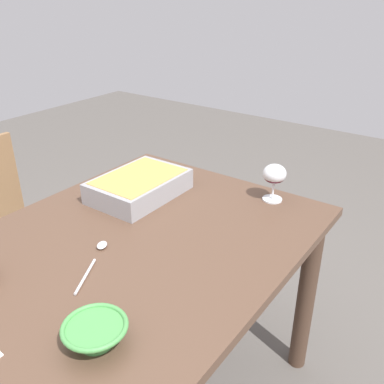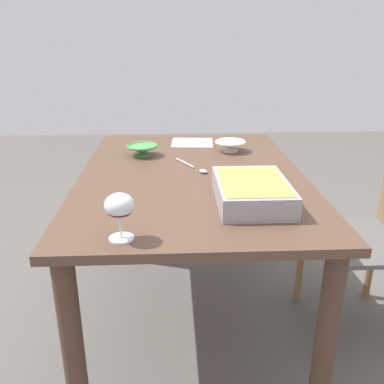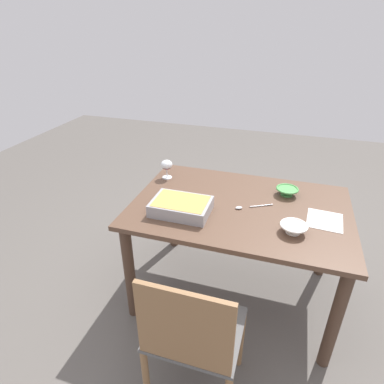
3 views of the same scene
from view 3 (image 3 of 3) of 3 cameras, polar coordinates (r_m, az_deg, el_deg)
ground_plane at (r=2.59m, az=7.25°, el=-16.89°), size 8.00×8.00×0.00m
dining_table at (r=2.19m, az=8.27°, el=-4.89°), size 1.39×0.95×0.76m
chair at (r=1.69m, az=-0.05°, el=-24.04°), size 0.46×0.41×0.89m
wine_glass at (r=2.42m, az=-4.49°, el=4.65°), size 0.09×0.09×0.14m
casserole_dish at (r=2.00m, az=-1.95°, el=-2.47°), size 0.36×0.25×0.08m
mixing_bowl at (r=2.29m, az=16.42°, el=0.19°), size 0.15×0.15×0.05m
small_bowl at (r=1.92m, az=17.48°, el=-6.03°), size 0.16×0.16×0.05m
serving_spoon at (r=2.10m, az=9.56°, el=-2.61°), size 0.23×0.14×0.01m
napkin at (r=2.10m, az=22.37°, el=-4.63°), size 0.22×0.24×0.00m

